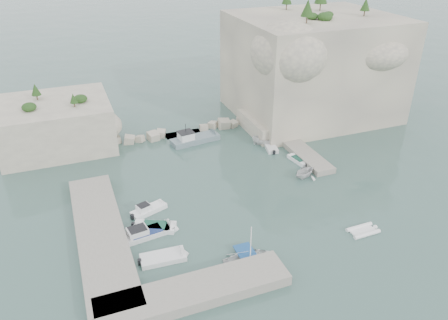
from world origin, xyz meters
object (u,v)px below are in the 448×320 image
object	(u,v)px
motorboat_b	(149,212)
tender_east_c	(270,148)
tender_east_b	(298,162)
tender_east_d	(266,145)
motorboat_d	(146,235)
motorboat_c	(155,229)
rowboat	(250,263)
work_boat	(195,142)
motorboat_e	(163,260)
tender_east_a	(304,177)
inflatable_dinghy	(363,232)

from	to	relation	value
motorboat_b	tender_east_c	world-z (taller)	motorboat_b
tender_east_b	tender_east_d	bearing A→B (deg)	7.53
motorboat_d	motorboat_c	world-z (taller)	motorboat_d
motorboat_b	rowboat	xyz separation A→B (m)	(7.63, -12.49, 0.00)
tender_east_c	work_boat	xyz separation A→B (m)	(-10.12, 6.06, 0.00)
motorboat_c	tender_east_d	size ratio (longest dim) A/B	1.18
motorboat_c	tender_east_c	world-z (taller)	same
motorboat_e	tender_east_d	world-z (taller)	tender_east_d
tender_east_a	tender_east_c	xyz separation A→B (m)	(-0.46, 9.60, 0.00)
motorboat_d	rowboat	bearing A→B (deg)	-50.54
motorboat_b	tender_east_a	world-z (taller)	tender_east_a
motorboat_e	inflatable_dinghy	xyz separation A→B (m)	(21.93, -3.54, 0.00)
motorboat_b	work_boat	xyz separation A→B (m)	(10.97, 16.21, 0.00)
tender_east_d	inflatable_dinghy	bearing A→B (deg)	-151.54
motorboat_c	work_boat	world-z (taller)	work_boat
inflatable_dinghy	tender_east_a	xyz separation A→B (m)	(0.10, 12.94, 0.00)
tender_east_a	tender_east_c	world-z (taller)	tender_east_a
motorboat_d	motorboat_c	size ratio (longest dim) A/B	1.30
tender_east_b	work_boat	bearing A→B (deg)	36.56
tender_east_c	inflatable_dinghy	bearing A→B (deg)	-167.34
motorboat_c	tender_east_d	bearing A→B (deg)	60.44
work_boat	motorboat_d	bearing A→B (deg)	-128.92
motorboat_d	tender_east_c	xyz separation A→B (m)	(22.34, 14.47, 0.00)
motorboat_d	rowboat	xyz separation A→B (m)	(8.88, -8.17, 0.00)
motorboat_c	rowboat	bearing A→B (deg)	-23.75
motorboat_d	tender_east_b	xyz separation A→B (m)	(24.14, 8.93, 0.00)
motorboat_c	motorboat_e	world-z (taller)	same
motorboat_b	tender_east_c	xyz separation A→B (m)	(21.09, 10.15, 0.00)
motorboat_e	inflatable_dinghy	bearing A→B (deg)	-6.07
inflatable_dinghy	motorboat_e	bearing A→B (deg)	169.74
tender_east_d	motorboat_c	bearing A→B (deg)	152.03
motorboat_e	rowboat	world-z (taller)	rowboat
motorboat_d	tender_east_d	world-z (taller)	tender_east_d
motorboat_e	work_boat	bearing A→B (deg)	68.54
motorboat_b	motorboat_e	distance (m)	8.87
motorboat_d	motorboat_e	bearing A→B (deg)	-88.27
motorboat_e	inflatable_dinghy	distance (m)	22.21
motorboat_e	tender_east_a	distance (m)	23.95
inflatable_dinghy	tender_east_c	size ratio (longest dim) A/B	0.75
motorboat_c	tender_east_a	distance (m)	22.02
tender_east_a	tender_east_b	xyz separation A→B (m)	(1.35, 4.06, 0.00)
motorboat_b	rowboat	distance (m)	14.64
tender_east_d	tender_east_a	bearing A→B (deg)	-149.46
motorboat_c	tender_east_b	xyz separation A→B (m)	(23.00, 8.09, 0.00)
tender_east_a	tender_east_d	world-z (taller)	tender_east_a
motorboat_b	rowboat	bearing A→B (deg)	-78.67
motorboat_d	motorboat_b	size ratio (longest dim) A/B	1.43
inflatable_dinghy	tender_east_c	xyz separation A→B (m)	(-0.36, 22.54, 0.00)
tender_east_a	tender_east_b	size ratio (longest dim) A/B	0.94
motorboat_d	tender_east_a	xyz separation A→B (m)	(22.79, 4.87, 0.00)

